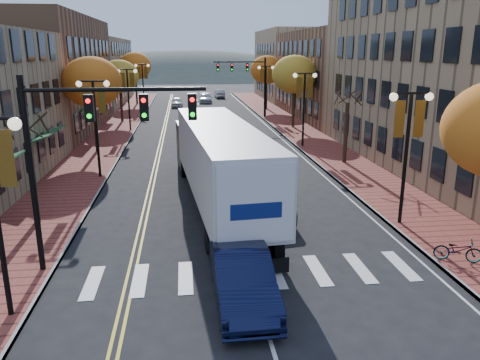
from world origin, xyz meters
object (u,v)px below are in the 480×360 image
object	(u,v)px
semi_truck	(216,157)
bicycle	(458,250)
black_suv	(266,204)
navy_sedan	(243,278)

from	to	relation	value
semi_truck	bicycle	size ratio (longest dim) A/B	10.47
semi_truck	black_suv	world-z (taller)	semi_truck
semi_truck	navy_sedan	distance (m)	9.91
navy_sedan	black_suv	size ratio (longest dim) A/B	1.02
semi_truck	bicycle	world-z (taller)	semi_truck
black_suv	bicycle	xyz separation A→B (m)	(6.22, -5.86, -0.09)
semi_truck	navy_sedan	world-z (taller)	semi_truck
semi_truck	bicycle	bearing A→B (deg)	-48.48
navy_sedan	semi_truck	bearing A→B (deg)	89.99
navy_sedan	black_suv	xyz separation A→B (m)	(2.08, 7.57, -0.15)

